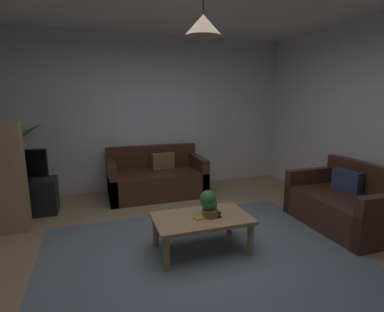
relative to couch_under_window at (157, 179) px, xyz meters
The scene contains 15 objects.
floor 2.19m from the couch_under_window, 89.52° to the right, with size 5.14×5.34×0.02m, color #9E8466.
rug 2.39m from the couch_under_window, 89.56° to the right, with size 3.34×2.94×0.01m, color slate.
wall_back 1.22m from the couch_under_window, 88.03° to the left, with size 5.26×0.06×2.75m, color silver.
window_pane 1.10m from the couch_under_window, 73.69° to the left, with size 1.50×0.01×0.98m, color white.
couch_under_window is the anchor object (origin of this frame).
couch_right_side 2.92m from the couch_under_window, 44.19° to the right, with size 0.87×1.34×0.82m.
coffee_table 2.05m from the couch_under_window, 87.95° to the right, with size 1.05×0.63×0.40m.
book_on_table_0 2.09m from the couch_under_window, 89.06° to the right, with size 0.11×0.09×0.02m, color gold.
remote_on_table_0 2.00m from the couch_under_window, 82.67° to the right, with size 0.05×0.16×0.02m, color black.
remote_on_table_1 2.09m from the couch_under_window, 83.40° to the right, with size 0.05×0.16×0.02m, color black.
potted_plant_on_table 2.07m from the couch_under_window, 85.70° to the right, with size 0.20×0.21×0.29m.
tv_stand 2.02m from the couch_under_window, behind, with size 0.90×0.44×0.50m, color black.
tv 2.07m from the couch_under_window, behind, with size 0.72×0.16×0.46m.
potted_palm_corner 2.20m from the couch_under_window, behind, with size 0.82×0.70×1.33m.
pendant_lamp 2.93m from the couch_under_window, 87.95° to the right, with size 0.37×0.37×0.49m.
Camera 1 is at (-1.02, -2.74, 1.71)m, focal length 27.94 mm.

